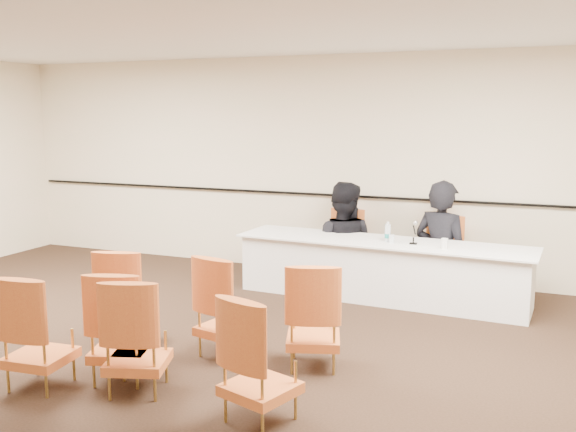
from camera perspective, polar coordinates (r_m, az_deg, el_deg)
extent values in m
plane|color=black|center=(5.69, -10.23, -13.94)|extent=(10.00, 10.00, 0.00)
plane|color=white|center=(5.30, -11.18, 17.48)|extent=(10.00, 10.00, 0.00)
cube|color=#F9E0C3|center=(8.89, 3.54, 4.49)|extent=(10.00, 0.04, 3.00)
cube|color=black|center=(8.89, 3.43, 1.90)|extent=(9.80, 0.04, 0.03)
imported|color=black|center=(8.16, 13.43, -3.77)|extent=(0.84, 0.69, 1.97)
imported|color=black|center=(8.52, 4.82, -3.25)|extent=(0.96, 0.77, 1.88)
cube|color=white|center=(7.57, 11.52, -2.52)|extent=(0.35, 0.29, 0.00)
cylinder|color=silver|center=(7.61, 9.19, -2.02)|extent=(0.08, 0.08, 0.10)
cylinder|color=white|center=(7.41, 13.73, -2.40)|extent=(0.09, 0.09, 0.12)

